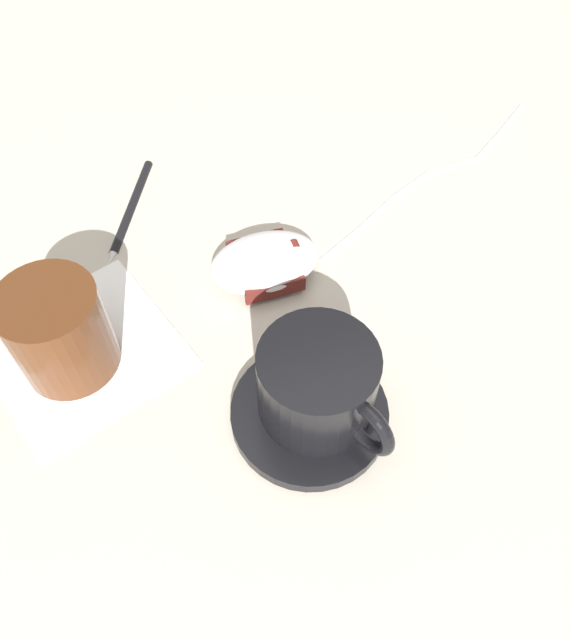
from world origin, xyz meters
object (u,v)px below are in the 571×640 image
at_px(coffee_cup, 319,385).
at_px(computer_mouse, 265,262).
at_px(saucer, 309,413).
at_px(pen, 130,206).
at_px(drinking_glass, 59,331).

relative_size(coffee_cup, computer_mouse, 1.14).
xyz_separation_m(saucer, pen, (0.09, -0.28, -0.00)).
relative_size(saucer, computer_mouse, 1.22).
bearing_deg(saucer, computer_mouse, -94.74).
bearing_deg(computer_mouse, saucer, 85.26).
distance_m(coffee_cup, computer_mouse, 0.15).
bearing_deg(pen, drinking_glass, 64.19).
relative_size(saucer, drinking_glass, 1.49).
xyz_separation_m(coffee_cup, drinking_glass, (0.18, -0.11, -0.00)).
bearing_deg(drinking_glass, computer_mouse, -168.40).
height_order(coffee_cup, drinking_glass, drinking_glass).
distance_m(saucer, coffee_cup, 0.04).
bearing_deg(saucer, pen, -72.03).
height_order(saucer, coffee_cup, coffee_cup).
distance_m(computer_mouse, pen, 0.16).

